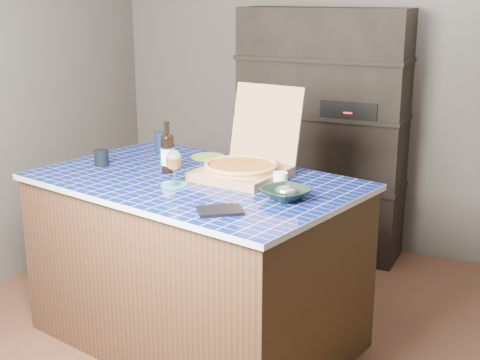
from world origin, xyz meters
The scene contains 14 objects.
room centered at (0.00, 0.00, 1.25)m, with size 3.50×3.50×3.50m.
shelving_unit centered at (0.00, 1.53, 0.90)m, with size 1.20×0.41×1.80m.
kitchen_island centered at (-0.19, -0.04, 0.47)m, with size 1.92×1.45×0.94m.
pizza_box centered at (0.03, 0.11, 1.01)m, with size 0.50×0.58×0.47m.
mead_bottle centered at (-0.39, 0.01, 1.05)m, with size 0.08×0.08×0.29m.
teal_trivet centered at (-0.23, -0.20, 0.94)m, with size 0.14×0.14×0.01m, color teal.
wine_glass centered at (-0.23, -0.20, 1.07)m, with size 0.08×0.08×0.18m.
tumbler centered at (-0.81, -0.02, 0.99)m, with size 0.08×0.08×0.09m, color black.
dvd_case centered at (0.18, -0.48, 0.95)m, with size 0.14×0.20×0.02m, color black.
bowl centered at (0.38, -0.17, 0.97)m, with size 0.23×0.23×0.06m, color black.
foil_contents centered at (0.38, -0.17, 0.98)m, with size 0.11×0.09×0.05m, color silver.
white_jar centered at (0.26, 0.05, 0.97)m, with size 0.08×0.08×0.07m, color white.
navy_cup centered at (-0.69, 0.43, 1.00)m, with size 0.08×0.08×0.12m, color black.
green_trivet centered at (-0.35, 0.41, 0.94)m, with size 0.20×0.20×0.01m, color #87BD28.
Camera 1 is at (1.49, -3.06, 1.92)m, focal length 50.00 mm.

